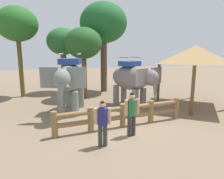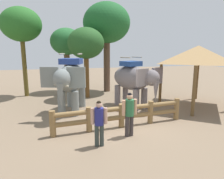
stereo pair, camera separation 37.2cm
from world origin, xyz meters
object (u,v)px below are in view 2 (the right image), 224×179
object	(u,v)px
thatched_shelter	(198,55)
tree_deep_back	(66,43)
tourist_woman_in_black	(129,111)
elephant_center	(133,79)
elephant_near_left	(71,80)
log_fence	(121,114)
tourist_man_in_blue	(99,120)
tree_far_left	(86,44)
tree_far_right	(21,25)
tree_back_center	(107,24)

from	to	relation	value
thatched_shelter	tree_deep_back	xyz separation A→B (m)	(-7.10, 6.69, 0.83)
tourist_woman_in_black	elephant_center	bearing A→B (deg)	66.60
elephant_near_left	elephant_center	bearing A→B (deg)	-0.06
tree_deep_back	elephant_near_left	bearing A→B (deg)	-91.69
log_fence	tree_deep_back	bearing A→B (deg)	101.33
log_fence	tourist_man_in_blue	size ratio (longest dim) A/B	3.67
elephant_near_left	tree_far_left	distance (m)	4.02
tourist_man_in_blue	tree_deep_back	bearing A→B (deg)	92.45
elephant_center	tree_far_left	world-z (taller)	tree_far_left
tree_deep_back	tree_far_right	bearing A→B (deg)	-162.72
log_fence	tree_back_center	bearing A→B (deg)	80.33
tourist_woman_in_black	thatched_shelter	xyz separation A→B (m)	(5.34, 3.04, 2.06)
log_fence	elephant_center	bearing A→B (deg)	59.83
log_fence	tourist_woman_in_black	size ratio (longest dim) A/B	3.46
tourist_man_in_blue	thatched_shelter	world-z (taller)	thatched_shelter
elephant_near_left	tree_back_center	bearing A→B (deg)	57.15
log_fence	tree_far_right	world-z (taller)	tree_far_right
tourist_man_in_blue	tree_deep_back	distance (m)	10.69
tree_far_right	tree_deep_back	distance (m)	3.42
tree_far_right	elephant_center	bearing A→B (deg)	-37.32
elephant_near_left	tree_deep_back	bearing A→B (deg)	88.31
tree_back_center	tree_far_right	world-z (taller)	tree_back_center
thatched_shelter	tree_deep_back	bearing A→B (deg)	136.69
thatched_shelter	tree_far_left	world-z (taller)	tree_far_left
log_fence	thatched_shelter	size ratio (longest dim) A/B	1.40
tourist_man_in_blue	tree_back_center	world-z (taller)	tree_back_center
elephant_near_left	tree_far_right	size ratio (longest dim) A/B	0.60
elephant_center	tree_deep_back	bearing A→B (deg)	120.03
log_fence	elephant_center	distance (m)	3.47
thatched_shelter	tourist_man_in_blue	bearing A→B (deg)	-151.82
tourist_man_in_blue	tree_far_left	distance (m)	8.13
elephant_center	tree_deep_back	world-z (taller)	tree_deep_back
tree_deep_back	elephant_center	bearing A→B (deg)	-59.97
tree_back_center	tourist_man_in_blue	bearing A→B (deg)	-105.78
thatched_shelter	tree_back_center	world-z (taller)	tree_back_center
tourist_woman_in_black	tree_deep_back	bearing A→B (deg)	100.22
elephant_center	tourist_woman_in_black	size ratio (longest dim) A/B	2.02
elephant_center	elephant_near_left	bearing A→B (deg)	179.94
tree_deep_back	tourist_woman_in_black	bearing A→B (deg)	-79.78
tree_far_right	tourist_man_in_blue	bearing A→B (deg)	-69.29
tree_far_right	tree_deep_back	xyz separation A→B (m)	(3.08, 0.96, -1.14)
tree_back_center	tree_far_right	size ratio (longest dim) A/B	1.11
tree_far_left	elephant_near_left	bearing A→B (deg)	-112.58
tree_far_left	tree_far_right	xyz separation A→B (m)	(-4.25, 1.71, 1.29)
tourist_woman_in_black	tourist_man_in_blue	world-z (taller)	tourist_woman_in_black
elephant_near_left	tree_back_center	size ratio (longest dim) A/B	0.54
tree_back_center	tree_deep_back	xyz separation A→B (m)	(-3.11, 0.82, -1.45)
elephant_near_left	tourist_woman_in_black	bearing A→B (deg)	-63.29
elephant_near_left	tree_far_right	distance (m)	6.60
elephant_near_left	elephant_center	xyz separation A→B (m)	(3.59, -0.00, -0.12)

